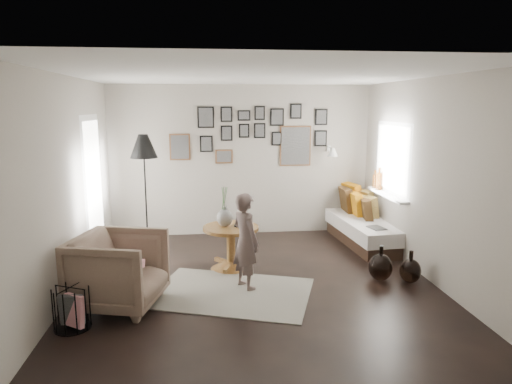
{
  "coord_description": "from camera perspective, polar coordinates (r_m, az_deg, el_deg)",
  "views": [
    {
      "loc": [
        -0.61,
        -5.48,
        2.24
      ],
      "look_at": [
        0.05,
        0.5,
        1.1
      ],
      "focal_mm": 32.0,
      "sensor_mm": 36.0,
      "label": 1
    }
  ],
  "objects": [
    {
      "name": "pedestal_table",
      "position": [
        6.39,
        -3.14,
        -7.15
      ],
      "size": [
        0.77,
        0.77,
        0.61
      ],
      "rotation": [
        0.0,
        0.0,
        -0.06
      ],
      "color": "brown",
      "rests_on": "ground"
    },
    {
      "name": "window_right",
      "position": [
        7.49,
        15.66,
        0.25
      ],
      "size": [
        0.15,
        1.32,
        1.3
      ],
      "color": "white",
      "rests_on": "wall_right"
    },
    {
      "name": "candles",
      "position": [
        6.27,
        -2.18,
        -3.08
      ],
      "size": [
        0.13,
        0.13,
        0.29
      ],
      "color": "black",
      "rests_on": "pedestal_table"
    },
    {
      "name": "demijohn_small",
      "position": [
        6.25,
        18.72,
        -9.3
      ],
      "size": [
        0.27,
        0.27,
        0.42
      ],
      "color": "black",
      "rests_on": "ground"
    },
    {
      "name": "vase",
      "position": [
        6.28,
        -3.92,
        -2.81
      ],
      "size": [
        0.22,
        0.22,
        0.55
      ],
      "color": "black",
      "rests_on": "pedestal_table"
    },
    {
      "name": "wall_sconce",
      "position": [
        7.96,
        9.53,
        4.96
      ],
      "size": [
        0.18,
        0.36,
        0.16
      ],
      "color": "white",
      "rests_on": "wall_back"
    },
    {
      "name": "wall_left",
      "position": [
        5.8,
        -22.63,
        0.57
      ],
      "size": [
        0.0,
        4.8,
        4.8
      ],
      "primitive_type": "plane",
      "rotation": [
        1.57,
        0.0,
        1.57
      ],
      "color": "#A1998D",
      "rests_on": "ground"
    },
    {
      "name": "ceiling",
      "position": [
        5.53,
        0.05,
        14.46
      ],
      "size": [
        4.8,
        4.8,
        0.0
      ],
      "primitive_type": "plane",
      "rotation": [
        3.14,
        0.0,
        0.0
      ],
      "color": "white",
      "rests_on": "wall_back"
    },
    {
      "name": "daybed",
      "position": [
        7.79,
        13.48,
        -4.09
      ],
      "size": [
        0.94,
        1.93,
        0.9
      ],
      "rotation": [
        0.0,
        0.0,
        0.08
      ],
      "color": "black",
      "rests_on": "ground"
    },
    {
      "name": "magazine_basket",
      "position": [
        5.13,
        -22.05,
        -13.31
      ],
      "size": [
        0.47,
        0.47,
        0.44
      ],
      "rotation": [
        0.0,
        0.0,
        -0.43
      ],
      "color": "black",
      "rests_on": "ground"
    },
    {
      "name": "wall_back",
      "position": [
        7.96,
        -1.85,
        3.93
      ],
      "size": [
        4.5,
        0.0,
        4.5
      ],
      "primitive_type": "plane",
      "rotation": [
        1.57,
        0.0,
        0.0
      ],
      "color": "#A1998D",
      "rests_on": "ground"
    },
    {
      "name": "armchair",
      "position": [
        5.4,
        -16.77,
        -9.41
      ],
      "size": [
        1.12,
        1.1,
        0.84
      ],
      "primitive_type": "imported",
      "rotation": [
        0.0,
        0.0,
        1.32
      ],
      "color": "#735E4D",
      "rests_on": "ground"
    },
    {
      "name": "floor_lamp",
      "position": [
        7.27,
        -13.86,
        5.05
      ],
      "size": [
        0.42,
        0.42,
        1.81
      ],
      "rotation": [
        0.0,
        0.0,
        -0.37
      ],
      "color": "black",
      "rests_on": "ground"
    },
    {
      "name": "rug",
      "position": [
        5.68,
        -3.11,
        -12.43
      ],
      "size": [
        2.2,
        1.85,
        0.01
      ],
      "primitive_type": "cube",
      "rotation": [
        0.0,
        0.0,
        -0.33
      ],
      "color": "beige",
      "rests_on": "ground"
    },
    {
      "name": "demijohn_large",
      "position": [
        6.21,
        15.3,
        -9.03
      ],
      "size": [
        0.31,
        0.31,
        0.47
      ],
      "color": "black",
      "rests_on": "ground"
    },
    {
      "name": "child",
      "position": [
        5.63,
        -1.31,
        -6.18
      ],
      "size": [
        0.47,
        0.53,
        1.21
      ],
      "primitive_type": "imported",
      "rotation": [
        0.0,
        0.0,
        2.09
      ],
      "color": "brown",
      "rests_on": "ground"
    },
    {
      "name": "wall_front",
      "position": [
        3.28,
        4.69,
        -5.93
      ],
      "size": [
        4.5,
        0.0,
        4.5
      ],
      "primitive_type": "plane",
      "rotation": [
        -1.57,
        0.0,
        0.0
      ],
      "color": "#A1998D",
      "rests_on": "ground"
    },
    {
      "name": "ground",
      "position": [
        5.95,
        0.05,
        -11.37
      ],
      "size": [
        4.8,
        4.8,
        0.0
      ],
      "primitive_type": "plane",
      "color": "black",
      "rests_on": "ground"
    },
    {
      "name": "gallery_wall",
      "position": [
        7.93,
        0.22,
        7.12
      ],
      "size": [
        2.74,
        0.03,
        1.08
      ],
      "color": "brown",
      "rests_on": "wall_back"
    },
    {
      "name": "magazine_on_daybed",
      "position": [
        7.16,
        14.84,
        -4.35
      ],
      "size": [
        0.27,
        0.32,
        0.01
      ],
      "primitive_type": "cube",
      "rotation": [
        0.0,
        0.0,
        0.26
      ],
      "color": "black",
      "rests_on": "daybed"
    },
    {
      "name": "wall_right",
      "position": [
        6.25,
        21.01,
        1.36
      ],
      "size": [
        0.0,
        4.8,
        4.8
      ],
      "primitive_type": "plane",
      "rotation": [
        1.57,
        0.0,
        -1.57
      ],
      "color": "#A1998D",
      "rests_on": "ground"
    },
    {
      "name": "door_left",
      "position": [
        6.98,
        -19.65,
        0.28
      ],
      "size": [
        0.0,
        2.14,
        2.14
      ],
      "color": "white",
      "rests_on": "wall_left"
    },
    {
      "name": "armchair_cushion",
      "position": [
        5.42,
        -16.39,
        -8.66
      ],
      "size": [
        0.48,
        0.48,
        0.17
      ],
      "primitive_type": "cube",
      "rotation": [
        -0.21,
        0.0,
        -0.28
      ],
      "color": "white",
      "rests_on": "armchair"
    }
  ]
}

